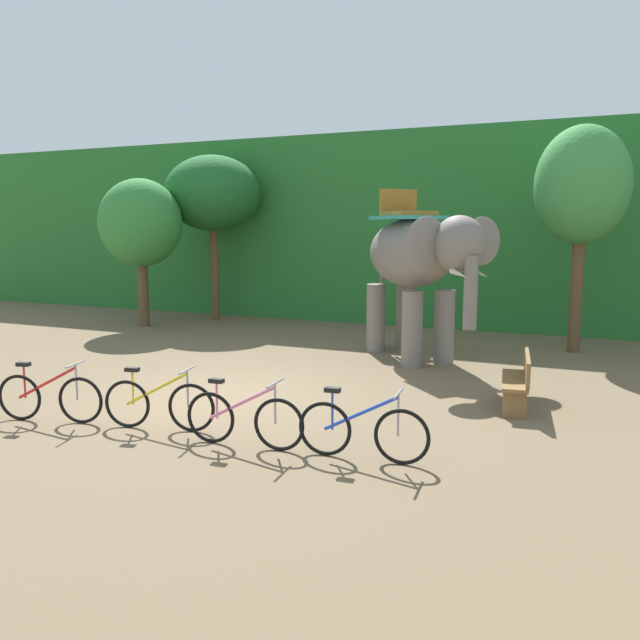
# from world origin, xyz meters

# --- Properties ---
(ground_plane) EXTENTS (80.00, 80.00, 0.00)m
(ground_plane) POSITION_xyz_m (0.00, 0.00, 0.00)
(ground_plane) COLOR brown
(foliage_hedge) EXTENTS (36.00, 6.00, 5.73)m
(foliage_hedge) POSITION_xyz_m (0.00, 12.11, 2.87)
(foliage_hedge) COLOR #28702D
(foliage_hedge) RESTS_ON ground
(tree_right) EXTENTS (2.41, 2.41, 4.33)m
(tree_right) POSITION_xyz_m (-6.52, 6.04, 3.03)
(tree_right) COLOR brown
(tree_right) RESTS_ON ground
(tree_far_left) EXTENTS (2.98, 2.98, 5.14)m
(tree_far_left) POSITION_xyz_m (-5.27, 8.01, 3.95)
(tree_far_left) COLOR brown
(tree_far_left) RESTS_ON ground
(tree_left) EXTENTS (2.12, 2.12, 5.23)m
(tree_left) POSITION_xyz_m (5.42, 6.88, 3.83)
(tree_left) COLOR brown
(tree_left) RESTS_ON ground
(elephant) EXTENTS (3.64, 3.71, 3.78)m
(elephant) POSITION_xyz_m (2.25, 4.43, 2.20)
(elephant) COLOR slate
(elephant) RESTS_ON ground
(bike_red) EXTENTS (1.67, 0.60, 0.92)m
(bike_red) POSITION_xyz_m (-1.54, -2.29, 0.39)
(bike_red) COLOR black
(bike_red) RESTS_ON ground
(bike_yellow) EXTENTS (1.68, 0.56, 0.92)m
(bike_yellow) POSITION_xyz_m (0.21, -1.93, 0.39)
(bike_yellow) COLOR black
(bike_yellow) RESTS_ON ground
(bike_pink) EXTENTS (1.71, 0.52, 0.92)m
(bike_pink) POSITION_xyz_m (1.72, -2.07, 0.39)
(bike_pink) COLOR black
(bike_pink) RESTS_ON ground
(bike_blue) EXTENTS (1.71, 0.52, 0.92)m
(bike_blue) POSITION_xyz_m (3.33, -1.90, 0.39)
(bike_blue) COLOR black
(bike_blue) RESTS_ON ground
(wooden_bench) EXTENTS (0.60, 1.54, 0.89)m
(wooden_bench) POSITION_xyz_m (4.84, 1.37, 0.48)
(wooden_bench) COLOR brown
(wooden_bench) RESTS_ON ground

